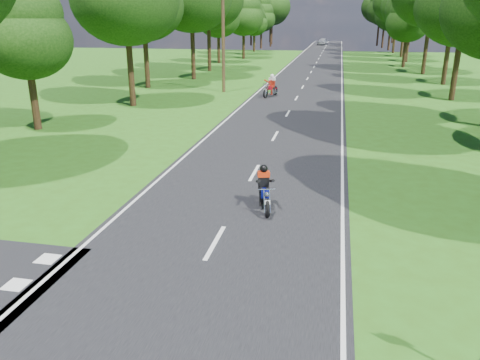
# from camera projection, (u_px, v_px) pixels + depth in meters

# --- Properties ---
(ground) EXTENTS (160.00, 160.00, 0.00)m
(ground) POSITION_uv_depth(u_px,v_px,m) (193.00, 283.00, 10.47)
(ground) COLOR #2B5814
(ground) RESTS_ON ground
(main_road) EXTENTS (7.00, 140.00, 0.02)m
(main_road) POSITION_uv_depth(u_px,v_px,m) (314.00, 67.00, 56.74)
(main_road) COLOR black
(main_road) RESTS_ON ground
(road_markings) EXTENTS (7.40, 140.00, 0.01)m
(road_markings) POSITION_uv_depth(u_px,v_px,m) (312.00, 68.00, 55.02)
(road_markings) COLOR silver
(road_markings) RESTS_ON main_road
(telegraph_pole) EXTENTS (1.20, 0.26, 8.00)m
(telegraph_pole) POSITION_uv_depth(u_px,v_px,m) (223.00, 39.00, 36.19)
(telegraph_pole) COLOR #382616
(telegraph_pole) RESTS_ON ground
(rider_near_blue) EXTENTS (0.98, 1.73, 1.37)m
(rider_near_blue) POSITION_uv_depth(u_px,v_px,m) (264.00, 188.00, 14.28)
(rider_near_blue) COLOR navy
(rider_near_blue) RESTS_ON main_road
(rider_far_red) EXTENTS (1.24, 2.11, 1.67)m
(rider_far_red) POSITION_uv_depth(u_px,v_px,m) (271.00, 86.00, 34.85)
(rider_far_red) COLOR #B20D25
(rider_far_red) RESTS_ON main_road
(distant_car) EXTENTS (2.58, 4.76, 1.54)m
(distant_car) POSITION_uv_depth(u_px,v_px,m) (323.00, 41.00, 102.51)
(distant_car) COLOR #AFB2B6
(distant_car) RESTS_ON main_road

